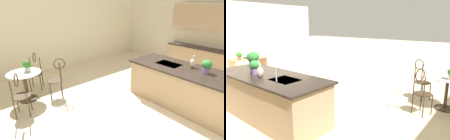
{
  "view_description": "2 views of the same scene",
  "coord_description": "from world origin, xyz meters",
  "views": [
    {
      "loc": [
        2.07,
        -2.97,
        2.4
      ],
      "look_at": [
        -0.83,
        -0.49,
        0.92
      ],
      "focal_mm": 29.28,
      "sensor_mm": 36.0,
      "label": 1
    },
    {
      "loc": [
        -3.31,
        3.05,
        1.94
      ],
      "look_at": [
        -0.94,
        0.14,
        1.08
      ],
      "focal_mm": 32.75,
      "sensor_mm": 36.0,
      "label": 2
    }
  ],
  "objects": [
    {
      "name": "keyboard",
      "position": [
        3.67,
        -0.55,
        0.75
      ],
      "size": [
        0.16,
        0.44,
        0.03
      ],
      "color": "black",
      "rests_on": "writing_desk"
    },
    {
      "name": "bistro_table",
      "position": [
        -2.44,
        -1.93,
        0.45
      ],
      "size": [
        0.8,
        0.8,
        0.74
      ],
      "color": "#3D2D1E",
      "rests_on": "ground"
    },
    {
      "name": "writing_desk",
      "position": [
        3.65,
        -0.45,
        0.51
      ],
      "size": [
        0.6,
        1.2,
        0.74
      ],
      "color": "tan",
      "rests_on": "ground"
    },
    {
      "name": "ground_plane",
      "position": [
        0.0,
        0.0,
        0.0
      ],
      "size": [
        40.0,
        40.0,
        0.0
      ],
      "primitive_type": "plane",
      "color": "beige"
    },
    {
      "name": "potted_plant_on_desk",
      "position": [
        3.53,
        -0.1,
        0.89
      ],
      "size": [
        0.18,
        0.18,
        0.25
      ],
      "color": "#9E603D",
      "rests_on": "writing_desk"
    },
    {
      "name": "chair_near_window",
      "position": [
        -1.77,
        -2.23,
        0.57
      ],
      "size": [
        0.52,
        0.5,
        1.04
      ],
      "color": "#3D2D1E",
      "rests_on": "ground"
    },
    {
      "name": "potted_plant_counter_near",
      "position": [
        0.6,
        0.96,
        1.08
      ],
      "size": [
        0.2,
        0.2,
        0.28
      ],
      "color": "#7A669E",
      "rests_on": "kitchen_island"
    },
    {
      "name": "kitchen_island",
      "position": [
        0.3,
        0.85,
        0.46
      ],
      "size": [
        2.8,
        1.06,
        0.92
      ],
      "color": "tan",
      "rests_on": "ground"
    },
    {
      "name": "chair_by_island",
      "position": [
        -2.09,
        -1.26,
        0.57
      ],
      "size": [
        0.49,
        0.52,
        1.04
      ],
      "color": "#3D2D1E",
      "rests_on": "ground"
    },
    {
      "name": "vase_on_counter",
      "position": [
        0.25,
        1.05,
        1.03
      ],
      "size": [
        0.13,
        0.13,
        0.29
      ],
      "color": "#BCB29E",
      "rests_on": "kitchen_island"
    },
    {
      "name": "potted_plant_counter_far",
      "position": [
        1.15,
        0.68,
        1.14
      ],
      "size": [
        0.27,
        0.27,
        0.38
      ],
      "color": "#385147",
      "rests_on": "kitchen_island"
    },
    {
      "name": "sink_faucet",
      "position": [
        -0.25,
        1.03,
        1.03
      ],
      "size": [
        0.02,
        0.02,
        0.22
      ],
      "primitive_type": "cylinder",
      "color": "#B2B5BA",
      "rests_on": "kitchen_island"
    }
  ]
}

